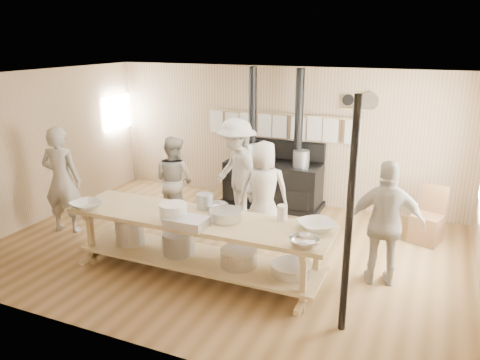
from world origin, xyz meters
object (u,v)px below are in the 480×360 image
(cook_right, at_px, (386,224))
(roasting_pan, at_px, (187,222))
(cook_far_left, at_px, (62,180))
(cook_center, at_px, (264,191))
(prep_table, at_px, (197,240))
(cook_by_window, at_px, (237,173))
(chair, at_px, (427,226))
(stove, at_px, (273,179))
(cook_left, at_px, (174,180))

(cook_right, xyz_separation_m, roasting_pan, (-2.28, -1.11, 0.07))
(cook_far_left, height_order, roasting_pan, cook_far_left)
(cook_far_left, height_order, cook_center, cook_far_left)
(prep_table, relative_size, cook_by_window, 1.95)
(cook_right, relative_size, roasting_pan, 3.29)
(roasting_pan, bearing_deg, cook_far_left, 163.95)
(cook_far_left, distance_m, chair, 5.90)
(cook_by_window, bearing_deg, roasting_pan, -44.34)
(prep_table, bearing_deg, cook_right, 18.63)
(cook_far_left, distance_m, cook_by_window, 2.86)
(cook_center, xyz_separation_m, cook_by_window, (-0.63, 0.38, 0.13))
(prep_table, xyz_separation_m, cook_center, (0.38, 1.51, 0.28))
(prep_table, height_order, cook_right, cook_right)
(prep_table, xyz_separation_m, roasting_pan, (0.04, -0.33, 0.39))
(stove, distance_m, cook_left, 1.97)
(stove, height_order, prep_table, stove)
(cook_center, relative_size, cook_right, 0.96)
(stove, distance_m, roasting_pan, 3.37)
(cook_far_left, bearing_deg, roasting_pan, 150.39)
(cook_right, bearing_deg, cook_center, -33.22)
(cook_center, bearing_deg, cook_by_window, -54.78)
(cook_by_window, height_order, chair, cook_by_window)
(prep_table, distance_m, cook_left, 2.00)
(cook_by_window, height_order, roasting_pan, cook_by_window)
(stove, height_order, roasting_pan, stove)
(prep_table, height_order, roasting_pan, roasting_pan)
(cook_left, xyz_separation_m, cook_center, (1.64, -0.02, 0.03))
(cook_left, height_order, roasting_pan, cook_left)
(stove, relative_size, prep_table, 0.72)
(cook_far_left, bearing_deg, chair, -174.45)
(cook_left, relative_size, cook_right, 0.92)
(cook_center, height_order, chair, cook_center)
(cook_by_window, bearing_deg, cook_far_left, -112.25)
(cook_center, relative_size, cook_by_window, 0.86)
(stove, relative_size, cook_right, 1.56)
(chair, bearing_deg, roasting_pan, -117.91)
(stove, height_order, cook_center, stove)
(roasting_pan, bearing_deg, cook_center, 79.79)
(stove, xyz_separation_m, cook_far_left, (-2.74, -2.55, 0.37))
(prep_table, distance_m, cook_by_window, 1.95)
(cook_center, relative_size, chair, 1.76)
(cook_far_left, distance_m, cook_right, 5.07)
(cook_left, height_order, cook_by_window, cook_by_window)
(cook_far_left, relative_size, cook_left, 1.16)
(cook_center, bearing_deg, prep_table, 52.47)
(cook_left, xyz_separation_m, cook_right, (3.59, -0.75, 0.07))
(cook_left, bearing_deg, roasting_pan, 135.01)
(cook_far_left, xyz_separation_m, chair, (5.54, 1.92, -0.62))
(prep_table, height_order, chair, chair)
(stove, distance_m, cook_center, 1.58)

